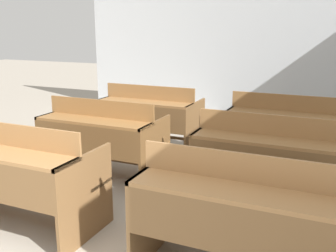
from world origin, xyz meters
name	(u,v)px	position (x,y,z in m)	size (l,w,h in m)	color
wall_back	(245,38)	(0.00, 6.51, 1.50)	(6.65, 0.06, 2.99)	silver
bench_front_left	(19,174)	(-0.69, 1.38, 0.49)	(1.33, 0.73, 0.93)	brown
bench_front_right	(236,214)	(1.20, 1.40, 0.49)	(1.33, 0.73, 0.93)	brown
bench_second_left	(102,138)	(-0.67, 2.62, 0.49)	(1.33, 0.73, 0.93)	brown
bench_second_right	(266,159)	(1.17, 2.62, 0.49)	(1.33, 0.73, 0.93)	brown
bench_third_left	(150,117)	(-0.65, 3.80, 0.49)	(1.33, 0.73, 0.93)	brown
bench_third_right	(285,130)	(1.18, 3.81, 0.49)	(1.33, 0.73, 0.93)	brown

